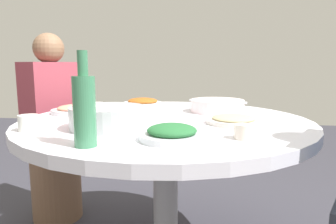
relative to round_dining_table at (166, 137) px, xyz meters
The scene contains 12 objects.
round_dining_table is the anchor object (origin of this frame).
rice_bowl 0.34m from the round_dining_table, 40.25° to the right, with size 0.30×0.30×0.10m.
soup_bowl 0.37m from the round_dining_table, 134.98° to the left, with size 0.29×0.31×0.07m.
dish_stirfry 0.50m from the round_dining_table, 155.41° to the right, with size 0.24×0.24×0.05m.
dish_greens 0.42m from the round_dining_table, 10.67° to the left, with size 0.23×0.23×0.05m.
dish_shrimp 0.52m from the round_dining_table, 102.80° to the right, with size 0.25×0.25×0.04m.
dish_noodles 0.33m from the round_dining_table, 75.59° to the left, with size 0.24×0.24×0.04m.
green_bottle 0.59m from the round_dining_table, 19.44° to the right, with size 0.07×0.07×0.30m.
tea_cup_near 0.49m from the round_dining_table, 41.79° to the left, with size 0.07×0.07×0.05m, color beige.
tea_cup_far 0.60m from the round_dining_table, 56.41° to the right, with size 0.08×0.08×0.06m, color white.
stool_for_diner_right 1.02m from the round_dining_table, 119.01° to the right, with size 0.32×0.32×0.46m, color brown.
diner_right 0.92m from the round_dining_table, 119.01° to the right, with size 0.44×0.45×0.76m.
Camera 1 is at (1.41, 0.19, 1.03)m, focal length 32.92 mm.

